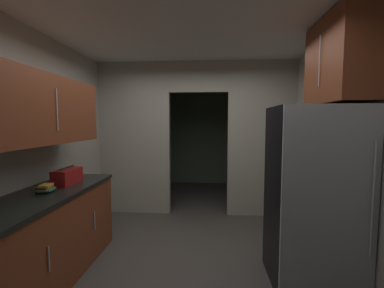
# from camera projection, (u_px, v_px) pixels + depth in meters

# --- Properties ---
(ground) EXTENTS (20.00, 20.00, 0.00)m
(ground) POSITION_uv_depth(u_px,v_px,m) (186.00, 267.00, 2.90)
(ground) COLOR #47423D
(kitchen_overhead_slab) EXTENTS (3.82, 7.48, 0.06)m
(kitchen_overhead_slab) POSITION_uv_depth(u_px,v_px,m) (189.00, 36.00, 3.19)
(kitchen_overhead_slab) COLOR silver
(kitchen_partition) EXTENTS (3.42, 0.12, 2.67)m
(kitchen_partition) POSITION_uv_depth(u_px,v_px,m) (194.00, 134.00, 4.51)
(kitchen_partition) COLOR #ADA899
(kitchen_partition) RESTS_ON ground
(adjoining_room_shell) EXTENTS (3.42, 2.44, 2.67)m
(adjoining_room_shell) POSITION_uv_depth(u_px,v_px,m) (199.00, 135.00, 6.20)
(adjoining_room_shell) COLOR slate
(adjoining_room_shell) RESTS_ON ground
(kitchen_flank_left) EXTENTS (0.10, 4.24, 2.67)m
(kitchen_flank_left) POSITION_uv_depth(u_px,v_px,m) (5.00, 152.00, 2.54)
(kitchen_flank_left) COLOR #ADA899
(kitchen_flank_left) RESTS_ON ground
(kitchen_flank_right) EXTENTS (0.10, 4.24, 2.67)m
(kitchen_flank_right) POSITION_uv_depth(u_px,v_px,m) (378.00, 155.00, 2.28)
(kitchen_flank_right) COLOR #ADA899
(kitchen_flank_right) RESTS_ON ground
(refrigerator) EXTENTS (0.81, 0.76, 1.78)m
(refrigerator) POSITION_uv_depth(u_px,v_px,m) (313.00, 196.00, 2.56)
(refrigerator) COLOR black
(refrigerator) RESTS_ON ground
(lower_cabinet_run) EXTENTS (0.65, 1.92, 0.92)m
(lower_cabinet_run) POSITION_uv_depth(u_px,v_px,m) (45.00, 238.00, 2.59)
(lower_cabinet_run) COLOR brown
(lower_cabinet_run) RESTS_ON ground
(upper_cabinet_counterside) EXTENTS (0.36, 1.73, 0.68)m
(upper_cabinet_counterside) POSITION_uv_depth(u_px,v_px,m) (39.00, 110.00, 2.48)
(upper_cabinet_counterside) COLOR brown
(upper_cabinet_fridgeside) EXTENTS (0.36, 0.89, 0.84)m
(upper_cabinet_fridgeside) POSITION_uv_depth(u_px,v_px,m) (339.00, 61.00, 2.53)
(upper_cabinet_fridgeside) COLOR brown
(boombox) EXTENTS (0.18, 0.39, 0.20)m
(boombox) POSITION_uv_depth(u_px,v_px,m) (67.00, 177.00, 2.92)
(boombox) COLOR maroon
(boombox) RESTS_ON lower_cabinet_run
(book_stack) EXTENTS (0.16, 0.17, 0.09)m
(book_stack) POSITION_uv_depth(u_px,v_px,m) (45.00, 189.00, 2.57)
(book_stack) COLOR black
(book_stack) RESTS_ON lower_cabinet_run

